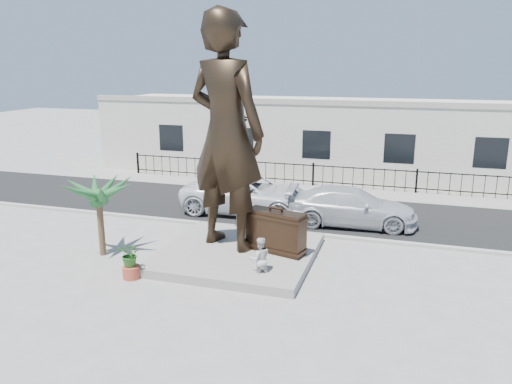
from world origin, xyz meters
TOP-DOWN VIEW (x-y plane):
  - ground at (0.00, 0.00)m, footprint 100.00×100.00m
  - street at (0.00, 8.00)m, footprint 40.00×7.00m
  - curb at (0.00, 4.50)m, footprint 40.00×0.25m
  - far_sidewalk at (0.00, 12.00)m, footprint 40.00×2.50m
  - plinth at (-0.50, 1.50)m, footprint 5.20×5.20m
  - fence at (0.00, 12.80)m, footprint 22.00×0.10m
  - building at (0.00, 17.00)m, footprint 28.00×7.00m
  - statue at (-1.02, 1.86)m, footprint 3.41×2.76m
  - suitcase at (0.81, 1.70)m, footprint 2.17×1.19m
  - tourist at (0.77, -0.09)m, footprint 0.86×0.80m
  - car_white at (-1.85, 6.81)m, footprint 6.14×2.99m
  - car_silver at (2.85, 6.39)m, footprint 5.58×2.60m
  - worker at (-4.50, 11.93)m, footprint 1.26×0.98m
  - palm_tree at (-5.21, 0.32)m, footprint 1.80×1.80m
  - planter at (-3.18, -1.15)m, footprint 0.56×0.56m
  - shrub at (-3.18, -1.15)m, footprint 0.80×0.72m

SIDE VIEW (x-z plane):
  - ground at x=0.00m, z-range 0.00..0.00m
  - palm_tree at x=-5.21m, z-range -1.60..1.60m
  - street at x=0.00m, z-range 0.00..0.01m
  - far_sidewalk at x=0.00m, z-range 0.00..0.02m
  - curb at x=0.00m, z-range 0.00..0.12m
  - plinth at x=-0.50m, z-range 0.00..0.30m
  - planter at x=-3.18m, z-range 0.00..0.40m
  - fence at x=0.00m, z-range 0.00..1.20m
  - tourist at x=0.77m, z-range 0.00..1.42m
  - shrub at x=-3.18m, z-range 0.40..1.19m
  - car_silver at x=2.85m, z-range 0.01..1.59m
  - car_white at x=-1.85m, z-range 0.01..1.69m
  - worker at x=-4.50m, z-range 0.02..1.73m
  - suitcase at x=0.81m, z-range 0.30..1.76m
  - building at x=0.00m, z-range 0.00..4.40m
  - statue at x=-1.02m, z-range 0.30..8.41m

